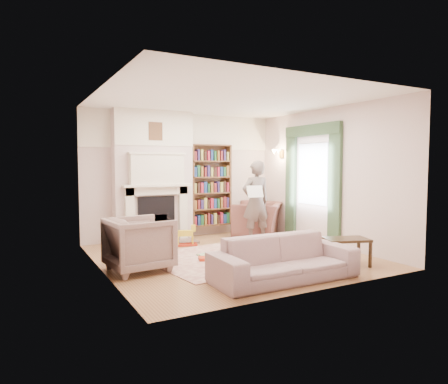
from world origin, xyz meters
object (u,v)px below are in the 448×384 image
armchair_reading (258,219)px  coffee_table (346,252)px  armchair_left (139,244)px  sofa (284,259)px  rocking_horse (185,236)px  bookcase (211,185)px  paraffin_heater (127,235)px  man_reading (256,202)px

armchair_reading → coffee_table: (-0.22, -2.97, -0.16)m
armchair_left → sofa: size_ratio=0.43×
armchair_left → rocking_horse: size_ratio=1.89×
rocking_horse → bookcase: bearing=58.9°
bookcase → armchair_left: 3.39m
armchair_reading → armchair_left: size_ratio=1.28×
rocking_horse → sofa: bearing=-65.8°
bookcase → coffee_table: bearing=-78.8°
armchair_left → coffee_table: (3.09, -1.29, -0.20)m
bookcase → paraffin_heater: bookcase is taller
paraffin_heater → armchair_reading: bearing=-0.0°
bookcase → armchair_left: bookcase is taller
man_reading → armchair_left: bearing=23.9°
man_reading → coffee_table: man_reading is taller
sofa → bookcase: bearing=80.4°
armchair_left → paraffin_heater: 1.71m
armchair_left → rocking_horse: (1.35, 1.40, -0.21)m
coffee_table → rocking_horse: 3.19m
armchair_reading → sofa: (-1.62, -3.17, -0.07)m
sofa → coffee_table: bearing=8.6°
sofa → paraffin_heater: size_ratio=3.89×
man_reading → coffee_table: (0.23, -2.37, -0.64)m
armchair_reading → armchair_left: (-3.30, -1.69, 0.04)m
armchair_left → paraffin_heater: (0.25, 1.69, -0.15)m
armchair_reading → coffee_table: armchair_reading is taller
coffee_table → rocking_horse: size_ratio=1.43×
armchair_reading → sofa: bearing=15.7°
armchair_reading → rocking_horse: 1.98m
man_reading → sofa: bearing=68.6°
sofa → armchair_left: bearing=139.4°
armchair_reading → rocking_horse: (-1.95, -0.29, -0.17)m
armchair_reading → rocking_horse: bearing=-38.7°
armchair_left → coffee_table: armchair_left is taller
paraffin_heater → armchair_left: bearing=-98.4°
sofa → coffee_table: size_ratio=3.05×
coffee_table → sofa: bearing=-152.4°
man_reading → bookcase: bearing=-65.3°
man_reading → rocking_horse: 1.66m
bookcase → armchair_left: bearing=-136.0°
armchair_reading → man_reading: man_reading is taller
armchair_left → man_reading: size_ratio=0.53×
armchair_reading → man_reading: (-0.45, -0.60, 0.48)m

